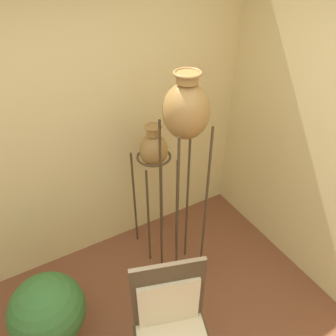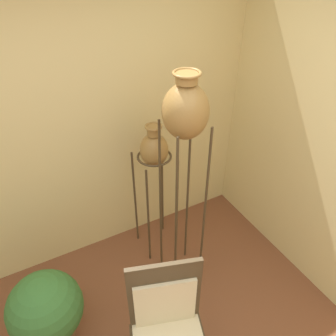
% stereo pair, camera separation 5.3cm
% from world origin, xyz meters
% --- Properties ---
extents(wall_back, '(7.44, 0.06, 2.70)m').
position_xyz_m(wall_back, '(0.00, 1.75, 1.35)').
color(wall_back, beige).
rests_on(wall_back, ground_plane).
extents(vase_stand_tall, '(0.32, 0.32, 1.96)m').
position_xyz_m(vase_stand_tall, '(0.70, 1.00, 1.65)').
color(vase_stand_tall, '#473823').
rests_on(vase_stand_tall, ground_plane).
extents(vase_stand_medium, '(0.32, 0.32, 1.40)m').
position_xyz_m(vase_stand_medium, '(0.65, 1.41, 1.12)').
color(vase_stand_medium, '#473823').
rests_on(vase_stand_medium, ground_plane).
extents(chair, '(0.63, 0.65, 1.09)m').
position_xyz_m(chair, '(0.16, 0.24, 0.60)').
color(chair, '#473823').
rests_on(chair, ground_plane).
extents(potted_plant, '(0.55, 0.55, 0.72)m').
position_xyz_m(potted_plant, '(-0.51, 0.89, 0.41)').
color(potted_plant, brown).
rests_on(potted_plant, ground_plane).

